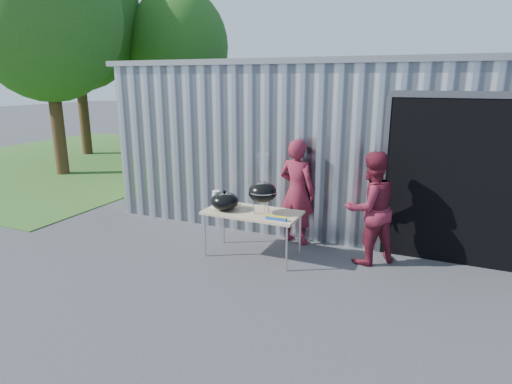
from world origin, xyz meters
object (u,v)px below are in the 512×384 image
at_px(person_cook, 297,192).
at_px(person_bystander, 370,208).
at_px(folding_table, 253,214).
at_px(kettle_grill, 263,187).

distance_m(person_cook, person_bystander, 1.34).
relative_size(person_cook, person_bystander, 1.04).
height_order(person_cook, person_bystander, person_cook).
relative_size(folding_table, kettle_grill, 1.60).
bearing_deg(kettle_grill, folding_table, 171.92).
relative_size(folding_table, person_cook, 0.83).
bearing_deg(folding_table, person_cook, 63.66).
xyz_separation_m(folding_table, person_cook, (0.43, 0.88, 0.19)).
distance_m(kettle_grill, person_bystander, 1.66).
xyz_separation_m(kettle_grill, person_bystander, (1.54, 0.55, -0.30)).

